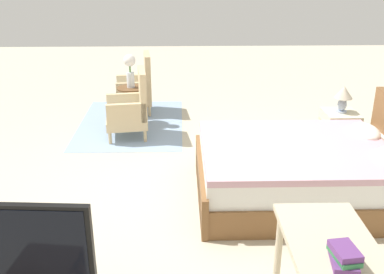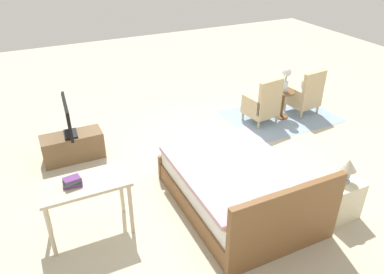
% 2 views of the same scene
% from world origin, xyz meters
% --- Properties ---
extents(ground_plane, '(16.00, 16.00, 0.00)m').
position_xyz_m(ground_plane, '(0.00, 0.00, 0.00)').
color(ground_plane, beige).
extents(floor_rug, '(2.10, 1.50, 0.01)m').
position_xyz_m(floor_rug, '(-2.02, -0.87, 0.00)').
color(floor_rug, '#8EA8C6').
rests_on(floor_rug, ground_plane).
extents(bed, '(1.51, 2.09, 0.96)m').
position_xyz_m(bed, '(0.20, 1.13, 0.30)').
color(bed, brown).
rests_on(bed, ground_plane).
extents(armchair_by_window_left, '(0.60, 0.60, 0.92)m').
position_xyz_m(armchair_by_window_left, '(-2.54, -0.81, 0.38)').
color(armchair_by_window_left, '#CCB284').
rests_on(armchair_by_window_left, floor_rug).
extents(armchair_by_window_right, '(0.61, 0.61, 0.92)m').
position_xyz_m(armchair_by_window_right, '(-1.52, -0.81, 0.38)').
color(armchair_by_window_right, '#CCB284').
rests_on(armchair_by_window_right, floor_rug).
extents(side_table, '(0.40, 0.40, 0.55)m').
position_xyz_m(side_table, '(-2.02, -0.85, 0.35)').
color(side_table, brown).
rests_on(side_table, ground_plane).
extents(flower_vase, '(0.17, 0.17, 0.48)m').
position_xyz_m(flower_vase, '(-2.02, -0.85, 0.85)').
color(flower_vase, silver).
rests_on(flower_vase, side_table).
extents(nightstand, '(0.44, 0.41, 0.54)m').
position_xyz_m(nightstand, '(-0.91, 1.82, 0.27)').
color(nightstand, beige).
rests_on(nightstand, ground_plane).
extents(table_lamp, '(0.22, 0.22, 0.33)m').
position_xyz_m(table_lamp, '(-0.91, 1.83, 0.75)').
color(table_lamp, '#9EADC6').
rests_on(table_lamp, nightstand).
extents(tv_flatscreen, '(0.22, 0.86, 0.58)m').
position_xyz_m(tv_flatscreen, '(2.01, -1.08, 0.75)').
color(tv_flatscreen, black).
rests_on(tv_flatscreen, tv_stand).
extents(vanity_desk, '(1.04, 0.52, 0.76)m').
position_xyz_m(vanity_desk, '(2.12, 0.75, 0.65)').
color(vanity_desk, beige).
rests_on(vanity_desk, ground_plane).
extents(book_stack, '(0.23, 0.16, 0.10)m').
position_xyz_m(book_stack, '(2.25, 0.75, 0.81)').
color(book_stack, '#66387A').
rests_on(book_stack, vanity_desk).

